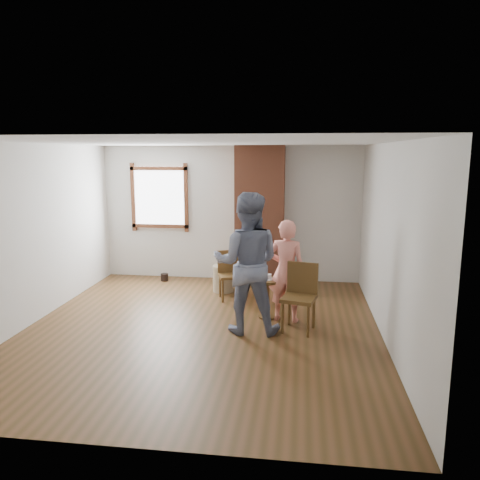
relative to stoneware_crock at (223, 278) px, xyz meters
name	(u,v)px	position (x,y,z in m)	size (l,w,h in m)	color
ground	(202,329)	(0.00, -1.86, -0.24)	(5.50, 5.50, 0.00)	brown
room_shell	(205,198)	(-0.06, -1.25, 1.57)	(5.04, 5.52, 2.62)	silver
brick_chimney	(260,216)	(0.60, 0.64, 1.06)	(0.90, 0.50, 2.60)	#954E35
stoneware_crock	(223,278)	(0.00, 0.00, 0.00)	(0.37, 0.37, 0.48)	tan
dark_pot	(165,277)	(-1.25, 0.54, -0.17)	(0.14, 0.14, 0.14)	black
dining_chair_left	(230,272)	(0.17, -0.37, 0.22)	(0.48, 0.48, 0.82)	brown
dining_chair_right	(300,293)	(1.38, -1.67, 0.29)	(0.53, 0.53, 0.95)	brown
side_table	(268,292)	(0.89, -1.26, 0.16)	(0.40, 0.40, 0.60)	brown
cake_plate	(268,279)	(0.89, -1.26, 0.36)	(0.18, 0.18, 0.01)	white
cake_slice	(269,277)	(0.90, -1.26, 0.40)	(0.08, 0.07, 0.06)	silver
man	(247,263)	(0.64, -1.84, 0.74)	(0.95, 0.74, 1.95)	#161C3D
person_pink	(286,271)	(1.16, -1.34, 0.52)	(0.55, 0.36, 1.52)	#FF917F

